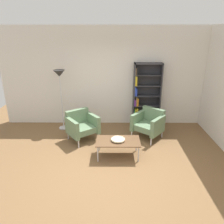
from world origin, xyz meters
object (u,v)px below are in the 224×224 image
at_px(floor_lamp_torchiere, 60,81).
at_px(armchair_spare_guest, 82,125).
at_px(armchair_near_window, 149,123).
at_px(decorative_bowl, 118,139).
at_px(coffee_table_low, 118,142).
at_px(bookshelf_tall, 145,96).

bearing_deg(floor_lamp_torchiere, armchair_spare_guest, -46.90).
bearing_deg(armchair_near_window, decorative_bowl, -91.41).
bearing_deg(armchair_near_window, coffee_table_low, -91.41).
distance_m(bookshelf_tall, armchair_spare_guest, 2.08).
bearing_deg(armchair_spare_guest, bookshelf_tall, -8.44).
bearing_deg(floor_lamp_torchiere, coffee_table_low, -43.83).
xyz_separation_m(bookshelf_tall, floor_lamp_torchiere, (-2.42, -0.27, 0.52)).
relative_size(armchair_near_window, floor_lamp_torchiere, 0.55).
xyz_separation_m(armchair_spare_guest, armchair_near_window, (1.79, 0.14, 0.00)).
bearing_deg(armchair_near_window, armchair_spare_guest, -135.93).
bearing_deg(armchair_spare_guest, armchair_near_window, -32.65).
relative_size(armchair_spare_guest, armchair_near_window, 1.00).
bearing_deg(armchair_near_window, floor_lamp_torchiere, -153.16).
xyz_separation_m(decorative_bowl, armchair_near_window, (0.85, 0.97, -0.02)).
bearing_deg(decorative_bowl, floor_lamp_torchiere, 136.17).
bearing_deg(coffee_table_low, armchair_spare_guest, 138.49).
height_order(coffee_table_low, armchair_spare_guest, armchair_spare_guest).
relative_size(decorative_bowl, armchair_near_window, 0.34).
height_order(coffee_table_low, armchair_near_window, armchair_near_window).
distance_m(armchair_spare_guest, floor_lamp_torchiere, 1.40).
height_order(bookshelf_tall, armchair_spare_guest, bookshelf_tall).
bearing_deg(floor_lamp_torchiere, armchair_near_window, -12.86).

